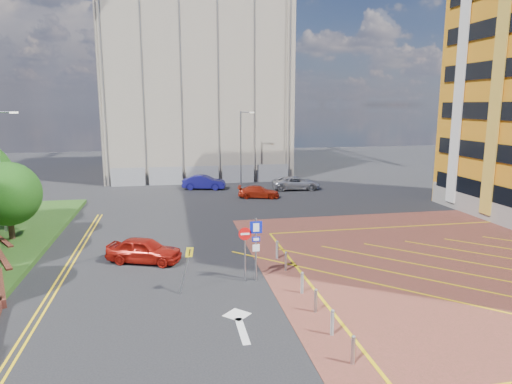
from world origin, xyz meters
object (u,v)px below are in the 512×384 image
object	(u,v)px
car_red_back	(259,192)
sign_cluster	(252,243)
tree_c	(8,194)
car_blue_back	(204,182)
car_silver_back	(296,183)
car_red_left	(144,250)
warning_sign	(187,264)
lamp_back	(241,146)
lamp_left_far	(1,167)

from	to	relation	value
car_red_back	sign_cluster	bearing A→B (deg)	-178.82
tree_c	car_blue_back	xyz separation A→B (m)	(13.41, 16.69, -2.47)
car_red_back	car_silver_back	distance (m)	5.76
sign_cluster	car_blue_back	distance (m)	25.74
tree_c	car_silver_back	distance (m)	27.19
car_red_left	car_silver_back	xyz separation A→B (m)	(14.35, 19.87, -0.02)
warning_sign	car_silver_back	xyz separation A→B (m)	(12.18, 24.67, -0.74)
tree_c	lamp_back	size ratio (longest dim) A/B	0.61
lamp_back	car_red_back	xyz separation A→B (m)	(0.55, -6.76, -3.79)
warning_sign	car_red_back	distance (m)	22.55
car_red_left	car_silver_back	world-z (taller)	car_red_left
lamp_back	sign_cluster	world-z (taller)	lamp_back
warning_sign	car_silver_back	world-z (taller)	warning_sign
sign_cluster	car_red_back	distance (m)	20.76
tree_c	car_red_left	world-z (taller)	tree_c
car_blue_back	car_red_back	size ratio (longest dim) A/B	1.13
tree_c	car_blue_back	world-z (taller)	tree_c
car_red_left	car_blue_back	size ratio (longest dim) A/B	0.94
car_red_left	car_silver_back	distance (m)	24.51
car_red_back	car_silver_back	xyz separation A→B (m)	(4.62, 3.44, 0.12)
warning_sign	car_red_left	distance (m)	5.31
tree_c	car_blue_back	distance (m)	21.55
lamp_left_far	sign_cluster	bearing A→B (deg)	-36.82
lamp_left_far	car_red_back	distance (m)	21.56
lamp_left_far	car_silver_back	size ratio (longest dim) A/B	1.62
lamp_left_far	car_red_left	bearing A→B (deg)	-37.67
lamp_back	sign_cluster	bearing A→B (deg)	-97.97
car_silver_back	sign_cluster	bearing A→B (deg)	163.82
lamp_left_far	car_red_back	world-z (taller)	lamp_left_far
lamp_back	car_silver_back	world-z (taller)	lamp_back
lamp_back	sign_cluster	size ratio (longest dim) A/B	2.50
car_silver_back	tree_c	bearing A→B (deg)	127.35
lamp_left_far	car_blue_back	bearing A→B (deg)	45.71
tree_c	lamp_back	bearing A→B (deg)	45.68
lamp_left_far	warning_sign	xyz separation A→B (m)	(11.48, -11.98, -3.23)
car_blue_back	warning_sign	bearing A→B (deg)	-173.00
warning_sign	car_red_left	world-z (taller)	warning_sign
car_blue_back	car_silver_back	world-z (taller)	car_blue_back
lamp_back	car_blue_back	xyz separation A→B (m)	(-4.17, -1.31, -3.63)
tree_c	lamp_left_far	distance (m)	2.65
lamp_back	lamp_left_far	bearing A→B (deg)	-139.14
car_red_back	car_blue_back	bearing A→B (deg)	54.12
warning_sign	car_blue_back	distance (m)	26.83
lamp_back	car_silver_back	xyz separation A→B (m)	(5.16, -3.32, -3.67)
car_silver_back	warning_sign	bearing A→B (deg)	158.22
tree_c	car_red_back	size ratio (longest dim) A/B	1.26
lamp_back	car_red_left	distance (m)	25.21
warning_sign	lamp_back	bearing A→B (deg)	75.92
lamp_back	car_blue_back	distance (m)	5.68
tree_c	warning_sign	distance (m)	14.64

